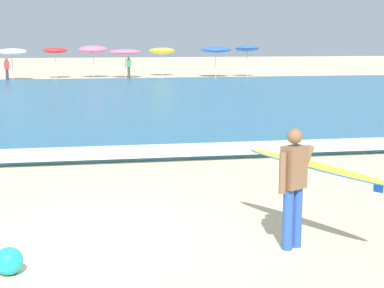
{
  "coord_description": "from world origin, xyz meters",
  "views": [
    {
      "loc": [
        0.02,
        -8.47,
        2.97
      ],
      "look_at": [
        1.85,
        1.84,
        1.1
      ],
      "focal_mm": 56.24,
      "sensor_mm": 36.0,
      "label": 1
    }
  ],
  "objects_px": {
    "beach_umbrella_5": "(125,52)",
    "beach_umbrella_7": "(216,50)",
    "beach_umbrella_2": "(12,52)",
    "beachgoer_near_row_mid": "(7,69)",
    "beach_umbrella_4": "(93,49)",
    "surfer_with_board": "(304,175)",
    "beach_umbrella_6": "(162,51)",
    "beach_ball": "(9,261)",
    "beach_umbrella_3": "(55,50)",
    "beachgoer_near_row_right": "(129,67)",
    "beach_umbrella_8": "(247,49)"
  },
  "relations": [
    {
      "from": "surfer_with_board",
      "to": "beach_umbrella_3",
      "type": "xyz_separation_m",
      "value": [
        -5.09,
        36.4,
        0.99
      ]
    },
    {
      "from": "beach_umbrella_5",
      "to": "beach_umbrella_7",
      "type": "height_order",
      "value": "beach_umbrella_7"
    },
    {
      "from": "beach_umbrella_4",
      "to": "beach_umbrella_5",
      "type": "relative_size",
      "value": 1.04
    },
    {
      "from": "surfer_with_board",
      "to": "beach_umbrella_2",
      "type": "distance_m",
      "value": 35.87
    },
    {
      "from": "beach_umbrella_3",
      "to": "beachgoer_near_row_mid",
      "type": "distance_m",
      "value": 3.99
    },
    {
      "from": "beach_umbrella_2",
      "to": "beachgoer_near_row_mid",
      "type": "relative_size",
      "value": 1.42
    },
    {
      "from": "beach_umbrella_2",
      "to": "beach_umbrella_3",
      "type": "xyz_separation_m",
      "value": [
        2.83,
        1.43,
        0.05
      ]
    },
    {
      "from": "beachgoer_near_row_mid",
      "to": "beach_umbrella_2",
      "type": "bearing_deg",
      "value": 70.43
    },
    {
      "from": "beachgoer_near_row_mid",
      "to": "beachgoer_near_row_right",
      "type": "bearing_deg",
      "value": 9.58
    },
    {
      "from": "beach_umbrella_8",
      "to": "surfer_with_board",
      "type": "bearing_deg",
      "value": -103.95
    },
    {
      "from": "surfer_with_board",
      "to": "beach_umbrella_4",
      "type": "bearing_deg",
      "value": 93.77
    },
    {
      "from": "beachgoer_near_row_mid",
      "to": "beach_umbrella_5",
      "type": "bearing_deg",
      "value": 13.45
    },
    {
      "from": "beach_umbrella_2",
      "to": "beach_umbrella_5",
      "type": "distance_m",
      "value": 7.87
    },
    {
      "from": "beach_umbrella_4",
      "to": "beach_umbrella_7",
      "type": "bearing_deg",
      "value": -4.34
    },
    {
      "from": "beach_umbrella_5",
      "to": "beachgoer_near_row_right",
      "type": "distance_m",
      "value": 1.19
    },
    {
      "from": "beach_umbrella_2",
      "to": "beach_umbrella_5",
      "type": "xyz_separation_m",
      "value": [
        7.79,
        1.15,
        -0.07
      ]
    },
    {
      "from": "beach_umbrella_5",
      "to": "beach_umbrella_8",
      "type": "bearing_deg",
      "value": -0.73
    },
    {
      "from": "beach_umbrella_5",
      "to": "beachgoer_near_row_mid",
      "type": "xyz_separation_m",
      "value": [
        -8.06,
        -1.93,
        -1.05
      ]
    },
    {
      "from": "beach_umbrella_4",
      "to": "beach_umbrella_7",
      "type": "height_order",
      "value": "beach_umbrella_4"
    },
    {
      "from": "beach_umbrella_2",
      "to": "beach_umbrella_8",
      "type": "xyz_separation_m",
      "value": [
        16.87,
        1.03,
        0.14
      ]
    },
    {
      "from": "beach_umbrella_6",
      "to": "beach_umbrella_8",
      "type": "height_order",
      "value": "beach_umbrella_8"
    },
    {
      "from": "beach_umbrella_2",
      "to": "beachgoer_near_row_mid",
      "type": "distance_m",
      "value": 1.39
    },
    {
      "from": "beach_umbrella_5",
      "to": "beach_umbrella_6",
      "type": "bearing_deg",
      "value": 30.68
    },
    {
      "from": "beach_umbrella_5",
      "to": "beach_umbrella_7",
      "type": "distance_m",
      "value": 6.68
    },
    {
      "from": "beach_umbrella_2",
      "to": "beachgoer_near_row_right",
      "type": "distance_m",
      "value": 8.09
    },
    {
      "from": "beach_umbrella_6",
      "to": "beach_umbrella_5",
      "type": "bearing_deg",
      "value": -149.32
    },
    {
      "from": "beach_umbrella_2",
      "to": "beach_umbrella_5",
      "type": "height_order",
      "value": "beach_umbrella_2"
    },
    {
      "from": "beach_umbrella_6",
      "to": "beach_umbrella_8",
      "type": "relative_size",
      "value": 0.9
    },
    {
      "from": "beach_umbrella_5",
      "to": "beachgoer_near_row_right",
      "type": "height_order",
      "value": "beach_umbrella_5"
    },
    {
      "from": "beachgoer_near_row_mid",
      "to": "beach_umbrella_4",
      "type": "bearing_deg",
      "value": 22.83
    },
    {
      "from": "beach_umbrella_2",
      "to": "beach_umbrella_7",
      "type": "height_order",
      "value": "beach_umbrella_7"
    },
    {
      "from": "beach_umbrella_3",
      "to": "beach_umbrella_2",
      "type": "bearing_deg",
      "value": -153.27
    },
    {
      "from": "beach_umbrella_7",
      "to": "beachgoer_near_row_mid",
      "type": "xyz_separation_m",
      "value": [
        -14.74,
        -1.75,
        -1.19
      ]
    },
    {
      "from": "beach_umbrella_2",
      "to": "beachgoer_near_row_right",
      "type": "xyz_separation_m",
      "value": [
        7.99,
        0.62,
        -1.12
      ]
    },
    {
      "from": "beachgoer_near_row_mid",
      "to": "beachgoer_near_row_right",
      "type": "height_order",
      "value": "same"
    },
    {
      "from": "beach_umbrella_2",
      "to": "beach_umbrella_3",
      "type": "height_order",
      "value": "beach_umbrella_3"
    },
    {
      "from": "surfer_with_board",
      "to": "beach_umbrella_8",
      "type": "xyz_separation_m",
      "value": [
        8.95,
        36.01,
        1.08
      ]
    },
    {
      "from": "beach_umbrella_6",
      "to": "beach_ball",
      "type": "bearing_deg",
      "value": -100.1
    },
    {
      "from": "beach_umbrella_8",
      "to": "beach_ball",
      "type": "height_order",
      "value": "beach_umbrella_8"
    },
    {
      "from": "surfer_with_board",
      "to": "beach_umbrella_5",
      "type": "bearing_deg",
      "value": 90.21
    },
    {
      "from": "beach_umbrella_2",
      "to": "beachgoer_near_row_right",
      "type": "bearing_deg",
      "value": 4.4
    },
    {
      "from": "beach_umbrella_6",
      "to": "beachgoer_near_row_right",
      "type": "bearing_deg",
      "value": -140.07
    },
    {
      "from": "beach_umbrella_3",
      "to": "beach_umbrella_5",
      "type": "height_order",
      "value": "beach_umbrella_3"
    },
    {
      "from": "beach_umbrella_7",
      "to": "beachgoer_near_row_right",
      "type": "xyz_separation_m",
      "value": [
        -6.47,
        -0.36,
        -1.19
      ]
    },
    {
      "from": "beach_umbrella_5",
      "to": "beach_ball",
      "type": "bearing_deg",
      "value": -96.12
    },
    {
      "from": "surfer_with_board",
      "to": "beach_umbrella_6",
      "type": "relative_size",
      "value": 1.14
    },
    {
      "from": "beach_umbrella_6",
      "to": "beach_umbrella_7",
      "type": "distance_m",
      "value": 4.23
    },
    {
      "from": "beach_umbrella_2",
      "to": "beachgoer_near_row_mid",
      "type": "height_order",
      "value": "beach_umbrella_2"
    },
    {
      "from": "beach_umbrella_3",
      "to": "beach_ball",
      "type": "distance_m",
      "value": 36.88
    },
    {
      "from": "beach_umbrella_8",
      "to": "beachgoer_near_row_mid",
      "type": "xyz_separation_m",
      "value": [
        -17.14,
        -1.81,
        -1.26
      ]
    }
  ]
}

